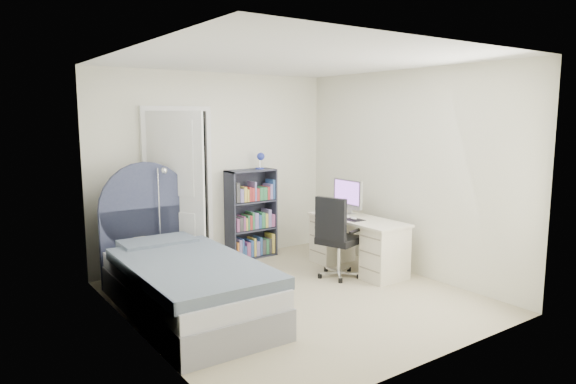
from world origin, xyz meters
TOP-DOWN VIEW (x-y plane):
  - room_shell at (0.00, 0.00)m, footprint 3.50×3.70m
  - door at (-0.67, 1.55)m, footprint 0.92×0.72m
  - bed at (-1.14, 0.36)m, footprint 1.15×2.33m
  - nightstand at (-1.18, 1.41)m, footprint 0.38×0.38m
  - floor_lamp at (-0.97, 1.31)m, footprint 0.19×0.19m
  - bookcase at (0.47, 1.65)m, footprint 0.68×0.29m
  - desk at (1.23, 0.37)m, footprint 0.55×1.37m
  - office_chair at (0.78, 0.26)m, footprint 0.56×0.57m

SIDE VIEW (x-z plane):
  - bed at x=-1.14m, z-range -0.39..1.03m
  - desk at x=1.23m, z-range -0.19..0.93m
  - nightstand at x=-1.18m, z-range 0.09..0.66m
  - office_chair at x=0.78m, z-range 0.05..1.05m
  - bookcase at x=0.47m, z-range -0.17..1.28m
  - floor_lamp at x=-0.97m, z-range -0.12..1.23m
  - door at x=-0.67m, z-range 0.00..2.06m
  - room_shell at x=0.00m, z-range -0.05..2.55m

